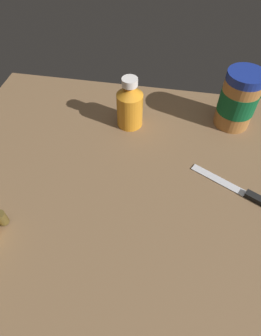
# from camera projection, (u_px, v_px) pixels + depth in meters

# --- Properties ---
(ground_plane) EXTENTS (0.88, 0.72, 0.04)m
(ground_plane) POSITION_uv_depth(u_px,v_px,m) (128.00, 186.00, 0.64)
(ground_plane) COLOR brown
(peanut_butter_jar) EXTENTS (0.09, 0.09, 0.15)m
(peanut_butter_jar) POSITION_uv_depth(u_px,v_px,m) (238.00, 100.00, 0.69)
(peanut_butter_jar) COLOR #B27238
(peanut_butter_jar) RESTS_ON ground_plane
(honey_bottle) EXTENTS (0.07, 0.07, 0.13)m
(honey_bottle) POSITION_uv_depth(u_px,v_px,m) (130.00, 104.00, 0.70)
(honey_bottle) COLOR orange
(honey_bottle) RESTS_ON ground_plane
(butter_knife) EXTENTS (0.18, 0.10, 0.01)m
(butter_knife) POSITION_uv_depth(u_px,v_px,m) (241.00, 191.00, 0.60)
(butter_knife) COLOR silver
(butter_knife) RESTS_ON ground_plane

